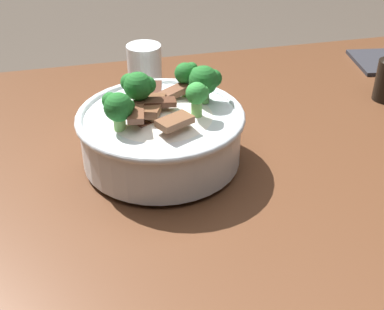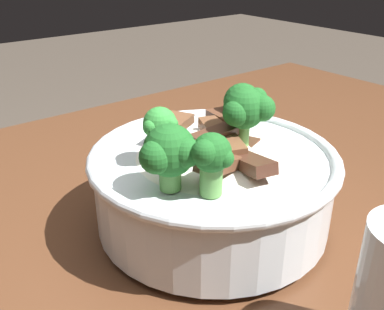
% 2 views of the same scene
% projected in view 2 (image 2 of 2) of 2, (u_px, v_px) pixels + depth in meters
% --- Properties ---
extents(rice_bowl, '(0.25, 0.25, 0.15)m').
position_uv_depth(rice_bowl, '(212.00, 177.00, 0.44)').
color(rice_bowl, silver).
rests_on(rice_bowl, dining_table).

